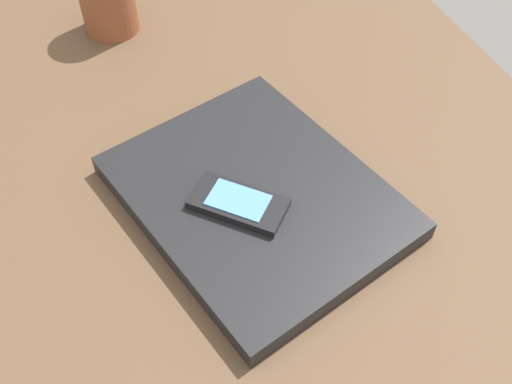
{
  "coord_description": "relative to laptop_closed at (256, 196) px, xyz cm",
  "views": [
    {
      "loc": [
        35.0,
        -16.83,
        56.22
      ],
      "look_at": [
        -5.29,
        -1.25,
        5.0
      ],
      "focal_mm": 41.96,
      "sensor_mm": 36.0,
      "label": 1
    }
  ],
  "objects": [
    {
      "name": "desk_surface",
      "position": [
        5.29,
        1.25,
        -2.71
      ],
      "size": [
        120.0,
        80.0,
        3.0
      ],
      "primitive_type": "cube",
      "color": "brown",
      "rests_on": "ground"
    },
    {
      "name": "laptop_closed",
      "position": [
        0.0,
        0.0,
        0.0
      ],
      "size": [
        36.76,
        32.5,
        2.43
      ],
      "primitive_type": "cube",
      "rotation": [
        0.0,
        0.0,
        0.28
      ],
      "color": "black",
      "rests_on": "desk_surface"
    },
    {
      "name": "cell_phone_on_laptop",
      "position": [
        1.52,
        -2.64,
        1.75
      ],
      "size": [
        10.89,
        10.98,
        1.14
      ],
      "color": "black",
      "rests_on": "laptop_closed"
    }
  ]
}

